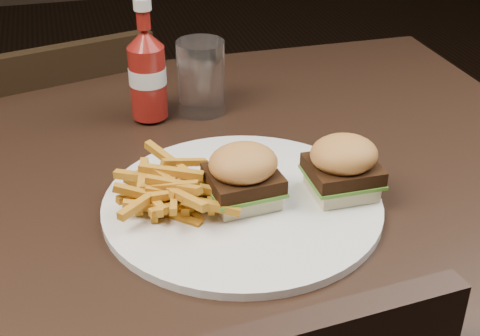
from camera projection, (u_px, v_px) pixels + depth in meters
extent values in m
cube|color=black|center=(143.00, 188.00, 0.88)|extent=(1.20, 0.80, 0.04)
cube|color=black|center=(58.00, 196.00, 1.42)|extent=(0.44, 0.44, 0.03)
cylinder|color=white|center=(242.00, 204.00, 0.80)|extent=(0.34, 0.34, 0.01)
cube|color=beige|center=(243.00, 194.00, 0.79)|extent=(0.08, 0.07, 0.02)
cube|color=#FBEBB7|center=(341.00, 185.00, 0.81)|extent=(0.07, 0.07, 0.02)
cylinder|color=maroon|center=(148.00, 82.00, 0.99)|extent=(0.07, 0.07, 0.11)
cylinder|color=white|center=(201.00, 78.00, 1.02)|extent=(0.09, 0.09, 0.11)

